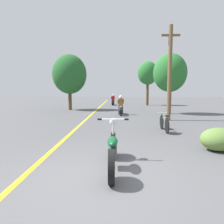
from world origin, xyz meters
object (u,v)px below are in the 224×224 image
at_px(roadside_tree_right_near, 170,73).
at_px(motorcycle_rider_far, 113,101).
at_px(motorcycle_foreground, 113,150).
at_px(motorcycle_rider_lead, 121,107).
at_px(utility_pole, 170,72).
at_px(roadside_tree_right_far, 148,73).
at_px(roadside_tree_left, 69,74).
at_px(bicycle_parked, 164,123).

bearing_deg(roadside_tree_right_near, motorcycle_rider_far, 115.40).
bearing_deg(motorcycle_foreground, motorcycle_rider_lead, 87.94).
xyz_separation_m(utility_pole, roadside_tree_right_near, (0.95, 3.60, 0.27)).
relative_size(roadside_tree_right_far, roadside_tree_left, 1.05).
height_order(utility_pole, bicycle_parked, utility_pole).
bearing_deg(roadside_tree_right_far, motorcycle_rider_lead, -109.11).
xyz_separation_m(roadside_tree_right_near, motorcycle_foreground, (-4.22, -11.35, -2.76)).
bearing_deg(utility_pole, roadside_tree_right_far, 87.06).
relative_size(motorcycle_foreground, bicycle_parked, 1.31).
bearing_deg(motorcycle_rider_lead, roadside_tree_right_near, 10.55).
distance_m(utility_pole, motorcycle_foreground, 8.77).
relative_size(utility_pole, roadside_tree_right_far, 1.03).
bearing_deg(roadside_tree_right_far, roadside_tree_right_near, -88.34).
bearing_deg(motorcycle_foreground, bicycle_parked, 63.07).
bearing_deg(bicycle_parked, motorcycle_rider_lead, 106.35).
xyz_separation_m(roadside_tree_right_near, motorcycle_rider_lead, (-3.84, -0.72, -2.64)).
xyz_separation_m(roadside_tree_left, bicycle_parked, (6.63, -10.15, -3.01)).
distance_m(roadside_tree_right_near, bicycle_parked, 7.79).
height_order(motorcycle_rider_lead, motorcycle_rider_far, motorcycle_rider_lead).
bearing_deg(utility_pole, roadside_tree_right_near, 75.14).
distance_m(roadside_tree_left, motorcycle_rider_lead, 6.78).
height_order(utility_pole, motorcycle_rider_lead, utility_pole).
height_order(roadside_tree_right_near, roadside_tree_left, roadside_tree_left).
relative_size(roadside_tree_left, motorcycle_rider_far, 2.57).
distance_m(utility_pole, motorcycle_rider_far, 14.11).
bearing_deg(motorcycle_rider_lead, roadside_tree_right_far, 70.89).
relative_size(roadside_tree_right_near, motorcycle_rider_lead, 2.17).
xyz_separation_m(utility_pole, motorcycle_foreground, (-3.27, -7.75, -2.49)).
xyz_separation_m(roadside_tree_left, motorcycle_rider_far, (3.98, 6.63, -2.85)).
height_order(roadside_tree_right_near, motorcycle_rider_far, roadside_tree_right_near).
height_order(roadside_tree_right_far, motorcycle_rider_far, roadside_tree_right_far).
bearing_deg(roadside_tree_right_far, utility_pole, -92.94).
bearing_deg(roadside_tree_right_far, motorcycle_foreground, -100.68).
bearing_deg(motorcycle_foreground, roadside_tree_left, 106.90).
bearing_deg(motorcycle_rider_far, bicycle_parked, -81.03).
relative_size(roadside_tree_right_near, motorcycle_rider_far, 2.31).
relative_size(roadside_tree_right_near, roadside_tree_right_far, 0.86).
bearing_deg(motorcycle_rider_lead, utility_pole, -44.98).
distance_m(motorcycle_rider_lead, motorcycle_rider_far, 10.55).
distance_m(roadside_tree_right_far, motorcycle_rider_lead, 11.41).
relative_size(utility_pole, bicycle_parked, 3.35).
bearing_deg(roadside_tree_right_near, motorcycle_foreground, -110.41).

